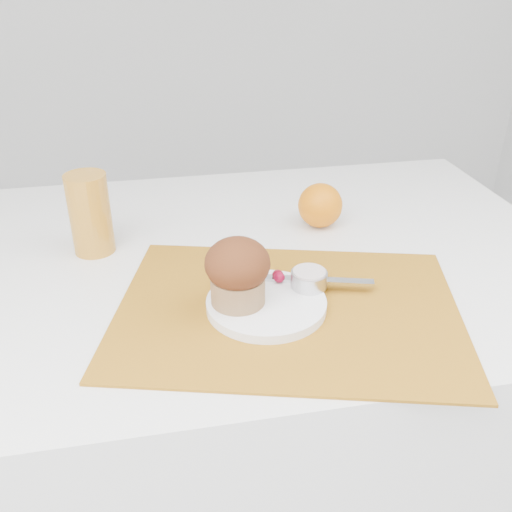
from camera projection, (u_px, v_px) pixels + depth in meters
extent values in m
cube|color=white|center=(241.00, 411.00, 1.19)|extent=(1.20, 0.80, 0.75)
cube|color=#A16616|center=(288.00, 309.00, 0.85)|extent=(0.59, 0.49, 0.00)
cylinder|color=white|center=(266.00, 304.00, 0.85)|extent=(0.22, 0.22, 0.01)
cylinder|color=#BABABF|center=(309.00, 279.00, 0.87)|extent=(0.07, 0.07, 0.02)
cylinder|color=beige|center=(309.00, 272.00, 0.87)|extent=(0.05, 0.05, 0.01)
ellipsoid|color=#51020F|center=(278.00, 275.00, 0.89)|extent=(0.02, 0.02, 0.02)
ellipsoid|color=#630218|center=(279.00, 277.00, 0.89)|extent=(0.02, 0.02, 0.02)
cube|color=silver|center=(312.00, 280.00, 0.89)|extent=(0.19, 0.07, 0.00)
sphere|color=orange|center=(320.00, 205.00, 1.09)|extent=(0.09, 0.09, 0.09)
cylinder|color=orange|center=(90.00, 214.00, 0.99)|extent=(0.08, 0.08, 0.14)
cylinder|color=#9A734A|center=(238.00, 289.00, 0.83)|extent=(0.10, 0.10, 0.04)
ellipsoid|color=#341509|center=(237.00, 263.00, 0.81)|extent=(0.09, 0.09, 0.07)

